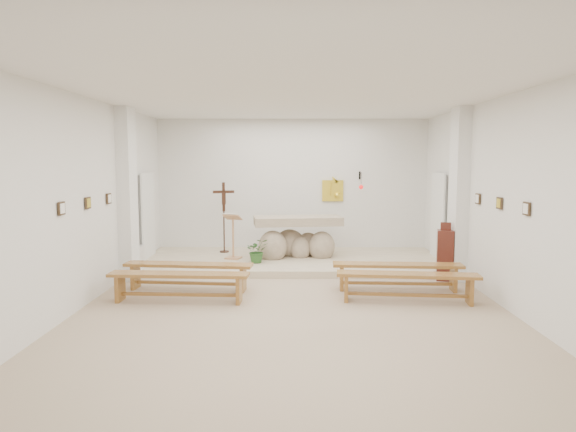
{
  "coord_description": "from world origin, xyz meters",
  "views": [
    {
      "loc": [
        -0.03,
        -8.41,
        2.43
      ],
      "look_at": [
        -0.09,
        1.6,
        1.35
      ],
      "focal_mm": 32.0,
      "sensor_mm": 36.0,
      "label": 1
    }
  ],
  "objects_px": {
    "bench_left_front": "(189,270)",
    "bench_right_second": "(407,281)",
    "crucifix_stand": "(224,212)",
    "bench_right_front": "(397,270)",
    "bench_left_second": "(179,280)",
    "altar": "(297,240)",
    "donation_pedestal": "(445,255)",
    "lectern": "(233,236)"
  },
  "relations": [
    {
      "from": "bench_left_front",
      "to": "bench_left_second",
      "type": "height_order",
      "value": "same"
    },
    {
      "from": "donation_pedestal",
      "to": "bench_left_second",
      "type": "bearing_deg",
      "value": -148.76
    },
    {
      "from": "altar",
      "to": "crucifix_stand",
      "type": "bearing_deg",
      "value": 153.82
    },
    {
      "from": "altar",
      "to": "lectern",
      "type": "bearing_deg",
      "value": -177.79
    },
    {
      "from": "lectern",
      "to": "bench_left_second",
      "type": "distance_m",
      "value": 3.22
    },
    {
      "from": "bench_right_front",
      "to": "bench_left_second",
      "type": "relative_size",
      "value": 1.0
    },
    {
      "from": "bench_right_second",
      "to": "bench_right_front",
      "type": "bearing_deg",
      "value": 95.85
    },
    {
      "from": "lectern",
      "to": "bench_right_front",
      "type": "relative_size",
      "value": 0.44
    },
    {
      "from": "lectern",
      "to": "bench_right_front",
      "type": "distance_m",
      "value": 4.09
    },
    {
      "from": "crucifix_stand",
      "to": "bench_right_second",
      "type": "bearing_deg",
      "value": -61.49
    },
    {
      "from": "crucifix_stand",
      "to": "bench_right_front",
      "type": "height_order",
      "value": "crucifix_stand"
    },
    {
      "from": "lectern",
      "to": "bench_right_second",
      "type": "distance_m",
      "value": 4.61
    },
    {
      "from": "donation_pedestal",
      "to": "bench_left_front",
      "type": "relative_size",
      "value": 0.49
    },
    {
      "from": "lectern",
      "to": "bench_right_front",
      "type": "bearing_deg",
      "value": -18.29
    },
    {
      "from": "bench_left_front",
      "to": "bench_right_second",
      "type": "xyz_separation_m",
      "value": [
        3.93,
        -0.83,
        0.0
      ]
    },
    {
      "from": "altar",
      "to": "bench_left_second",
      "type": "distance_m",
      "value": 3.98
    },
    {
      "from": "altar",
      "to": "bench_left_second",
      "type": "bearing_deg",
      "value": -128.42
    },
    {
      "from": "crucifix_stand",
      "to": "bench_right_second",
      "type": "xyz_separation_m",
      "value": [
        3.67,
        -4.02,
        -0.78
      ]
    },
    {
      "from": "altar",
      "to": "crucifix_stand",
      "type": "height_order",
      "value": "crucifix_stand"
    },
    {
      "from": "lectern",
      "to": "bench_right_second",
      "type": "relative_size",
      "value": 0.44
    },
    {
      "from": "crucifix_stand",
      "to": "bench_right_front",
      "type": "relative_size",
      "value": 0.72
    },
    {
      "from": "bench_left_front",
      "to": "bench_right_second",
      "type": "height_order",
      "value": "same"
    },
    {
      "from": "bench_right_front",
      "to": "bench_left_front",
      "type": "bearing_deg",
      "value": -176.77
    },
    {
      "from": "lectern",
      "to": "bench_left_second",
      "type": "bearing_deg",
      "value": -83.91
    },
    {
      "from": "crucifix_stand",
      "to": "bench_right_front",
      "type": "distance_m",
      "value": 4.93
    },
    {
      "from": "altar",
      "to": "bench_right_second",
      "type": "distance_m",
      "value": 3.88
    },
    {
      "from": "altar",
      "to": "bench_left_second",
      "type": "xyz_separation_m",
      "value": [
        -2.06,
        -3.4,
        -0.17
      ]
    },
    {
      "from": "donation_pedestal",
      "to": "bench_right_front",
      "type": "distance_m",
      "value": 1.42
    },
    {
      "from": "altar",
      "to": "bench_left_front",
      "type": "relative_size",
      "value": 0.88
    },
    {
      "from": "bench_left_front",
      "to": "altar",
      "type": "bearing_deg",
      "value": 56.65
    },
    {
      "from": "bench_right_front",
      "to": "bench_right_second",
      "type": "height_order",
      "value": "same"
    },
    {
      "from": "donation_pedestal",
      "to": "bench_right_front",
      "type": "xyz_separation_m",
      "value": [
        -1.14,
        -0.84,
        -0.14
      ]
    },
    {
      "from": "crucifix_stand",
      "to": "bench_left_front",
      "type": "relative_size",
      "value": 0.72
    },
    {
      "from": "bench_left_front",
      "to": "bench_right_second",
      "type": "bearing_deg",
      "value": -6.54
    },
    {
      "from": "altar",
      "to": "crucifix_stand",
      "type": "xyz_separation_m",
      "value": [
        -1.81,
        0.62,
        0.6
      ]
    },
    {
      "from": "crucifix_stand",
      "to": "donation_pedestal",
      "type": "distance_m",
      "value": 5.39
    },
    {
      "from": "bench_right_front",
      "to": "bench_left_second",
      "type": "distance_m",
      "value": 4.02
    },
    {
      "from": "lectern",
      "to": "bench_left_front",
      "type": "height_order",
      "value": "lectern"
    },
    {
      "from": "bench_right_second",
      "to": "lectern",
      "type": "bearing_deg",
      "value": 142.6
    },
    {
      "from": "altar",
      "to": "donation_pedestal",
      "type": "relative_size",
      "value": 1.8
    },
    {
      "from": "crucifix_stand",
      "to": "bench_left_second",
      "type": "xyz_separation_m",
      "value": [
        -0.26,
        -4.02,
        -0.78
      ]
    },
    {
      "from": "lectern",
      "to": "bench_right_second",
      "type": "bearing_deg",
      "value": -26.82
    }
  ]
}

